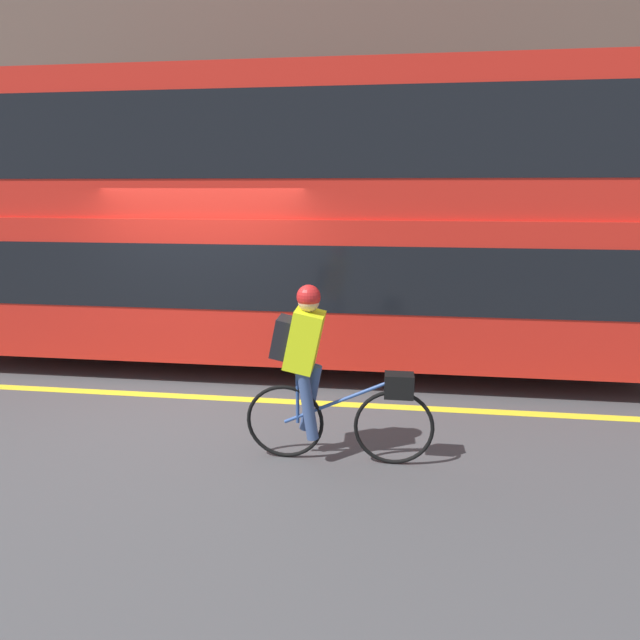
{
  "coord_description": "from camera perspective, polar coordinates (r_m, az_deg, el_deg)",
  "views": [
    {
      "loc": [
        2.15,
        -5.55,
        2.51
      ],
      "look_at": [
        1.47,
        -0.02,
        1.02
      ],
      "focal_mm": 28.0,
      "sensor_mm": 36.0,
      "label": 1
    }
  ],
  "objects": [
    {
      "name": "ground_plane",
      "position": [
        6.46,
        -13.22,
        -8.36
      ],
      "size": [
        80.0,
        80.0,
        0.0
      ],
      "primitive_type": "plane",
      "color": "#424244"
    },
    {
      "name": "building_facade",
      "position": [
        12.17,
        -3.7,
        25.16
      ],
      "size": [
        60.0,
        0.3,
        9.35
      ],
      "color": "brown",
      "rests_on": "ground_plane"
    },
    {
      "name": "bus",
      "position": [
        7.24,
        -3.42,
        12.03
      ],
      "size": [
        10.06,
        2.6,
        3.87
      ],
      "color": "black",
      "rests_on": "ground_plane"
    },
    {
      "name": "street_sign_post",
      "position": [
        11.04,
        22.71,
        8.24
      ],
      "size": [
        0.36,
        0.09,
        2.31
      ],
      "color": "#59595B",
      "rests_on": "sidewalk_curb"
    },
    {
      "name": "cyclist_on_bike",
      "position": [
        4.55,
        -0.05,
        -5.74
      ],
      "size": [
        1.76,
        0.32,
        1.69
      ],
      "color": "black",
      "rests_on": "ground_plane"
    },
    {
      "name": "road_center_line",
      "position": [
        6.4,
        -13.43,
        -8.56
      ],
      "size": [
        50.0,
        0.14,
        0.01
      ],
      "primitive_type": "cube",
      "color": "yellow",
      "rests_on": "ground_plane"
    },
    {
      "name": "sidewalk_curb",
      "position": [
        11.17,
        -4.33,
        2.28
      ],
      "size": [
        60.0,
        1.89,
        0.14
      ],
      "color": "gray",
      "rests_on": "ground_plane"
    },
    {
      "name": "trash_bin",
      "position": [
        12.75,
        -25.79,
        5.05
      ],
      "size": [
        0.56,
        0.56,
        1.01
      ],
      "color": "#262628",
      "rests_on": "sidewalk_curb"
    }
  ]
}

